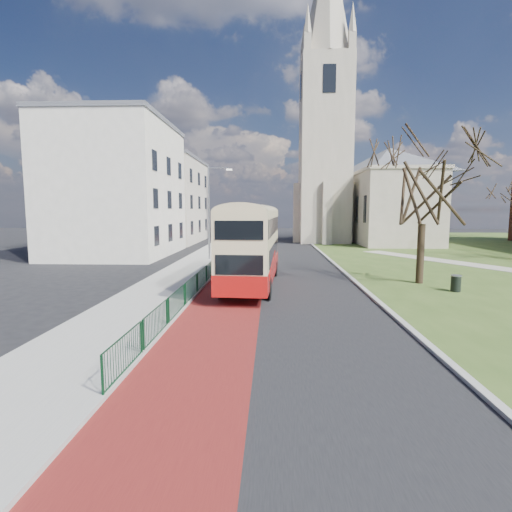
{
  "coord_description": "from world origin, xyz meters",
  "views": [
    {
      "loc": [
        1.0,
        -16.77,
        4.45
      ],
      "look_at": [
        0.16,
        4.25,
        2.0
      ],
      "focal_mm": 28.0,
      "sensor_mm": 36.0,
      "label": 1
    }
  ],
  "objects_px": {
    "bus": "(252,242)",
    "litter_bin": "(456,283)",
    "winter_tree_near": "(424,176)",
    "streetlamp": "(211,208)"
  },
  "relations": [
    {
      "from": "bus",
      "to": "winter_tree_near",
      "type": "bearing_deg",
      "value": 9.88
    },
    {
      "from": "streetlamp",
      "to": "bus",
      "type": "distance_m",
      "value": 12.71
    },
    {
      "from": "streetlamp",
      "to": "litter_bin",
      "type": "relative_size",
      "value": 8.94
    },
    {
      "from": "bus",
      "to": "winter_tree_near",
      "type": "relative_size",
      "value": 1.2
    },
    {
      "from": "streetlamp",
      "to": "litter_bin",
      "type": "xyz_separation_m",
      "value": [
        15.31,
        -13.11,
        -4.1
      ]
    },
    {
      "from": "streetlamp",
      "to": "bus",
      "type": "height_order",
      "value": "streetlamp"
    },
    {
      "from": "bus",
      "to": "litter_bin",
      "type": "xyz_separation_m",
      "value": [
        11.11,
        -1.28,
        -2.12
      ]
    },
    {
      "from": "streetlamp",
      "to": "winter_tree_near",
      "type": "distance_m",
      "value": 17.89
    },
    {
      "from": "bus",
      "to": "litter_bin",
      "type": "height_order",
      "value": "bus"
    },
    {
      "from": "bus",
      "to": "litter_bin",
      "type": "relative_size",
      "value": 12.36
    }
  ]
}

